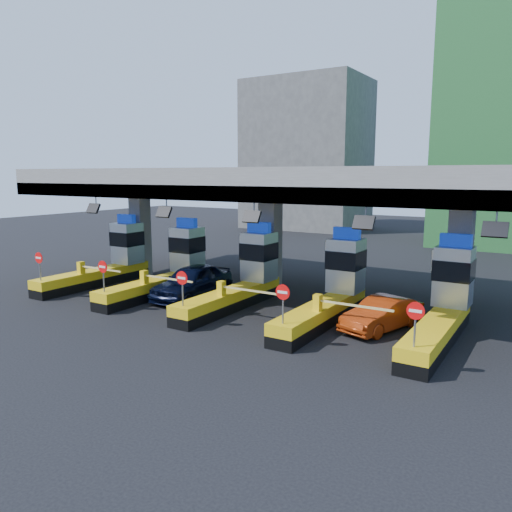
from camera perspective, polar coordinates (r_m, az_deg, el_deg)
The scene contains 10 objects.
ground at distance 26.03m, azimuth -1.73°, elevation -5.59°, with size 120.00×120.00×0.00m, color black.
toll_canopy at distance 27.59m, azimuth 1.54°, elevation 8.15°, with size 28.00×12.09×7.00m.
toll_lane_far_left at distance 32.41m, azimuth -16.36°, elevation -0.46°, with size 4.43×8.00×4.16m.
toll_lane_left at distance 28.92m, azimuth -9.72°, elevation -1.36°, with size 4.43×8.00×4.16m.
toll_lane_center at distance 25.93m, azimuth -1.40°, elevation -2.47°, with size 4.43×8.00×4.16m.
toll_lane_right at distance 23.62m, azimuth 8.82°, elevation -3.75°, with size 4.43×8.00×4.16m.
toll_lane_far_right at distance 22.22m, azimuth 20.81°, elevation -5.10°, with size 4.43×8.00×4.16m.
bg_building_concrete at distance 63.46m, azimuth 5.83°, elevation 11.38°, with size 14.00×10.00×18.00m, color #4C4C49.
van at distance 27.34m, azimuth -7.28°, elevation -2.93°, with size 2.19×5.44×1.85m, color black.
red_car at distance 22.44m, azimuth 14.22°, elevation -6.45°, with size 1.50×4.29×1.41m, color #9C2F0C.
Camera 1 is at (13.92, -20.94, 6.71)m, focal length 35.00 mm.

